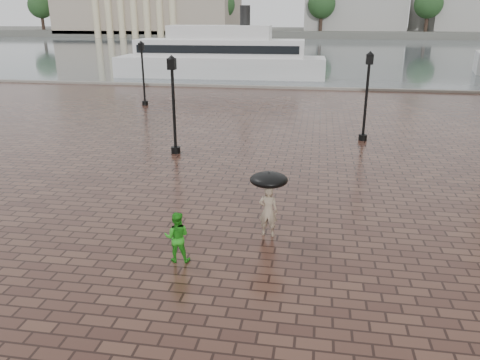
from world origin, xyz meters
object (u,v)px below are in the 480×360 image
object	(u,v)px
adult_pedestrian	(268,211)
child_pedestrian	(177,237)
ferry_near	(220,56)
street_lamps	(219,88)

from	to	relation	value
adult_pedestrian	child_pedestrian	size ratio (longest dim) A/B	1.12
child_pedestrian	ferry_near	bearing A→B (deg)	-87.01
child_pedestrian	ferry_near	distance (m)	40.22
street_lamps	adult_pedestrian	bearing A→B (deg)	-72.23
ferry_near	adult_pedestrian	bearing A→B (deg)	-77.68
street_lamps	ferry_near	world-z (taller)	ferry_near
street_lamps	ferry_near	distance (m)	24.69
street_lamps	adult_pedestrian	xyz separation A→B (m)	(4.31, -13.46, -1.55)
street_lamps	ferry_near	bearing A→B (deg)	101.59
adult_pedestrian	child_pedestrian	distance (m)	2.92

